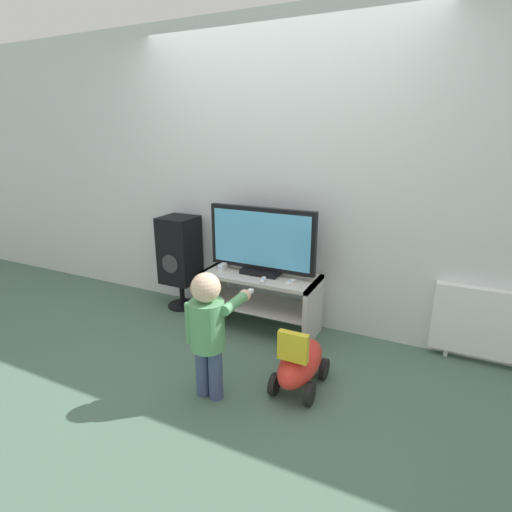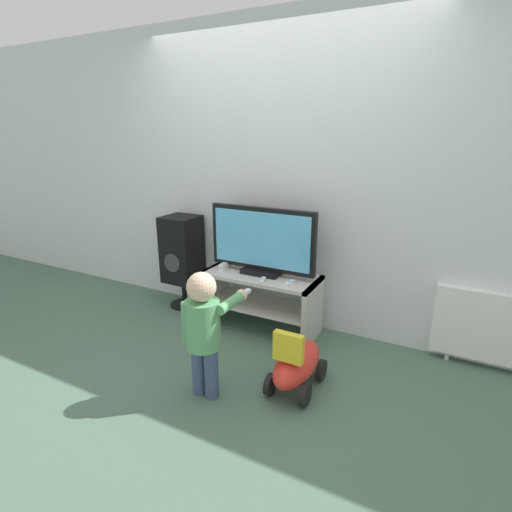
{
  "view_description": "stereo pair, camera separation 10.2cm",
  "coord_description": "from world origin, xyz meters",
  "views": [
    {
      "loc": [
        1.36,
        -2.67,
        1.68
      ],
      "look_at": [
        0.0,
        0.13,
        0.7
      ],
      "focal_mm": 28.0,
      "sensor_mm": 36.0,
      "label": 1
    },
    {
      "loc": [
        1.45,
        -2.63,
        1.68
      ],
      "look_at": [
        0.0,
        0.13,
        0.7
      ],
      "focal_mm": 28.0,
      "sensor_mm": 36.0,
      "label": 2
    }
  ],
  "objects": [
    {
      "name": "speaker_tower",
      "position": [
        -0.91,
        0.32,
        0.57
      ],
      "size": [
        0.32,
        0.32,
        0.91
      ],
      "color": "black",
      "rests_on": "ground_plane"
    },
    {
      "name": "television",
      "position": [
        0.0,
        0.24,
        0.8
      ],
      "size": [
        0.94,
        0.2,
        0.57
      ],
      "color": "black",
      "rests_on": "tv_stand"
    },
    {
      "name": "wall_back",
      "position": [
        0.0,
        0.53,
        1.3
      ],
      "size": [
        10.0,
        0.06,
        2.6
      ],
      "color": "silver",
      "rests_on": "ground_plane"
    },
    {
      "name": "remote_secondary",
      "position": [
        0.1,
        0.06,
        0.53
      ],
      "size": [
        0.07,
        0.13,
        0.03
      ],
      "color": "white",
      "rests_on": "tv_stand"
    },
    {
      "name": "tv_stand",
      "position": [
        0.0,
        0.22,
        0.34
      ],
      "size": [
        0.99,
        0.45,
        0.52
      ],
      "color": "beige",
      "rests_on": "ground_plane"
    },
    {
      "name": "radiator",
      "position": [
        1.81,
        0.46,
        0.33
      ],
      "size": [
        0.9,
        0.08,
        0.59
      ],
      "color": "white",
      "rests_on": "ground_plane"
    },
    {
      "name": "ride_on_toy",
      "position": [
        0.6,
        -0.43,
        0.18
      ],
      "size": [
        0.29,
        0.58,
        0.48
      ],
      "color": "red",
      "rests_on": "ground_plane"
    },
    {
      "name": "game_console",
      "position": [
        -0.35,
        0.22,
        0.54
      ],
      "size": [
        0.04,
        0.18,
        0.05
      ],
      "color": "white",
      "rests_on": "tv_stand"
    },
    {
      "name": "child",
      "position": [
        0.1,
        -0.76,
        0.51
      ],
      "size": [
        0.33,
        0.49,
        0.86
      ],
      "color": "#3F4C72",
      "rests_on": "ground_plane"
    },
    {
      "name": "ground_plane",
      "position": [
        0.0,
        0.0,
        0.0
      ],
      "size": [
        16.0,
        16.0,
        0.0
      ],
      "primitive_type": "plane",
      "color": "#4C6B56"
    },
    {
      "name": "remote_primary",
      "position": [
        0.31,
        0.12,
        0.53
      ],
      "size": [
        0.05,
        0.13,
        0.03
      ],
      "color": "white",
      "rests_on": "tv_stand"
    }
  ]
}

